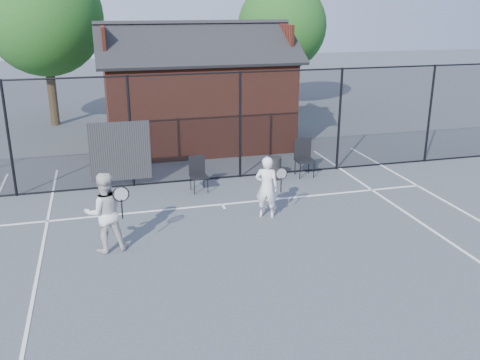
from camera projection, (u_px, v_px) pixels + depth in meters
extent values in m
plane|color=#43494D|center=(257.00, 258.00, 10.49)|extent=(80.00, 80.00, 0.00)
cube|color=white|center=(222.00, 204.00, 13.24)|extent=(11.00, 0.06, 0.01)
cube|color=white|center=(23.00, 353.00, 7.65)|extent=(0.06, 18.00, 0.01)
cube|color=white|center=(223.00, 206.00, 13.10)|extent=(0.06, 0.30, 0.01)
cylinder|color=black|center=(9.00, 139.00, 13.37)|extent=(0.07, 0.07, 3.00)
cylinder|color=black|center=(131.00, 132.00, 14.10)|extent=(0.07, 0.07, 3.00)
cylinder|color=black|center=(240.00, 126.00, 14.84)|extent=(0.07, 0.07, 3.00)
cylinder|color=black|center=(339.00, 120.00, 15.57)|extent=(0.07, 0.07, 3.00)
cylinder|color=black|center=(430.00, 114.00, 16.31)|extent=(0.07, 0.07, 3.00)
cylinder|color=black|center=(204.00, 73.00, 14.12)|extent=(22.00, 0.04, 0.04)
cylinder|color=black|center=(206.00, 179.00, 15.06)|extent=(22.00, 0.04, 0.04)
cube|color=black|center=(205.00, 128.00, 14.59)|extent=(22.00, 3.00, 0.01)
cube|color=black|center=(120.00, 151.00, 14.17)|extent=(1.60, 0.04, 1.60)
cube|color=#5E2516|center=(196.00, 102.00, 18.38)|extent=(6.00, 4.00, 3.00)
cube|color=black|center=(200.00, 43.00, 16.81)|extent=(6.50, 2.36, 1.32)
cube|color=black|center=(189.00, 39.00, 18.65)|extent=(6.50, 2.36, 1.32)
cube|color=#5E2516|center=(103.00, 42.00, 17.01)|extent=(0.10, 2.80, 1.06)
cube|color=#5E2516|center=(279.00, 39.00, 18.45)|extent=(0.10, 2.80, 1.06)
cylinder|color=#362815|center=(52.00, 94.00, 21.35)|extent=(0.36, 0.36, 2.52)
sphere|color=#194915|center=(44.00, 17.00, 20.41)|extent=(4.48, 4.48, 4.48)
cylinder|color=#362815|center=(281.00, 84.00, 24.76)|extent=(0.36, 0.36, 2.23)
sphere|color=#194915|center=(282.00, 26.00, 23.93)|extent=(3.97, 3.97, 3.97)
imported|color=white|center=(267.00, 187.00, 12.27)|extent=(0.63, 0.53, 1.46)
torus|color=black|center=(281.00, 174.00, 11.93)|extent=(0.29, 0.02, 0.29)
cylinder|color=black|center=(281.00, 185.00, 12.02)|extent=(0.03, 0.03, 0.35)
imported|color=silver|center=(105.00, 212.00, 10.57)|extent=(0.87, 0.72, 1.64)
torus|color=black|center=(121.00, 194.00, 10.20)|extent=(0.32, 0.03, 0.32)
cylinder|color=black|center=(122.00, 209.00, 10.30)|extent=(0.03, 0.03, 0.39)
cube|color=black|center=(199.00, 175.00, 14.01)|extent=(0.48, 0.49, 0.91)
cube|color=black|center=(305.00, 159.00, 15.23)|extent=(0.51, 0.53, 1.04)
cylinder|color=black|center=(273.00, 168.00, 15.06)|extent=(0.44, 0.44, 0.64)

